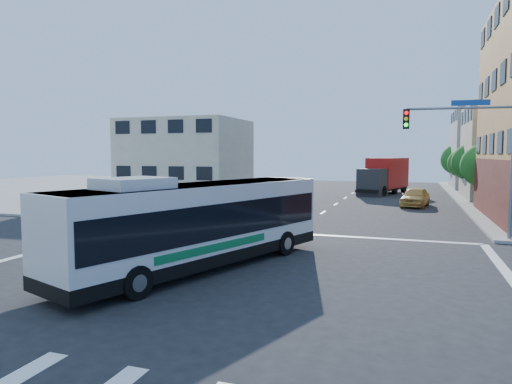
% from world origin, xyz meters
% --- Properties ---
extents(ground, '(120.00, 120.00, 0.00)m').
position_xyz_m(ground, '(0.00, 0.00, 0.00)').
color(ground, black).
rests_on(ground, ground).
extents(sidewalk_nw, '(50.00, 50.00, 0.15)m').
position_xyz_m(sidewalk_nw, '(-35.00, 35.00, 0.07)').
color(sidewalk_nw, gray).
rests_on(sidewalk_nw, ground).
extents(building_east_far, '(12.06, 10.06, 10.00)m').
position_xyz_m(building_east_far, '(16.98, 47.98, 5.01)').
color(building_east_far, '#A2A39D').
rests_on(building_east_far, ground).
extents(building_west, '(12.06, 10.06, 8.00)m').
position_xyz_m(building_west, '(-17.02, 29.98, 4.01)').
color(building_west, beige).
rests_on(building_west, ground).
extents(signal_mast_ne, '(7.91, 1.13, 8.07)m').
position_xyz_m(signal_mast_ne, '(9.08, 10.62, 4.98)').
color(signal_mast_ne, slate).
rests_on(signal_mast_ne, ground).
extents(street_tree_a, '(3.60, 3.60, 5.53)m').
position_xyz_m(street_tree_a, '(11.90, 27.92, 3.59)').
color(street_tree_a, '#382314').
rests_on(street_tree_a, ground).
extents(street_tree_b, '(3.80, 3.80, 5.79)m').
position_xyz_m(street_tree_b, '(11.90, 35.92, 3.75)').
color(street_tree_b, '#382314').
rests_on(street_tree_b, ground).
extents(street_tree_c, '(3.40, 3.40, 5.29)m').
position_xyz_m(street_tree_c, '(11.90, 43.92, 3.46)').
color(street_tree_c, '#382314').
rests_on(street_tree_c, ground).
extents(street_tree_d, '(4.00, 4.00, 6.03)m').
position_xyz_m(street_tree_d, '(11.90, 51.92, 3.88)').
color(street_tree_d, '#382314').
rests_on(street_tree_d, ground).
extents(transit_bus, '(6.46, 12.17, 3.56)m').
position_xyz_m(transit_bus, '(-1.35, 0.99, 1.74)').
color(transit_bus, black).
rests_on(transit_bus, ground).
extents(box_truck, '(5.15, 9.02, 3.91)m').
position_xyz_m(box_truck, '(3.30, 36.99, 1.89)').
color(box_truck, '#252529').
rests_on(box_truck, ground).
extents(parked_car, '(2.67, 4.95, 1.60)m').
position_xyz_m(parked_car, '(6.49, 25.41, 0.80)').
color(parked_car, gold).
rests_on(parked_car, ground).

